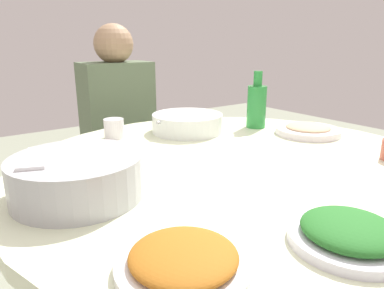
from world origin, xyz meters
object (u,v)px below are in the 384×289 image
Objects in this scene: green_bottle at (257,105)px; dish_noodles at (308,130)px; stool_for_diner_left at (124,211)px; tea_cup_far at (114,129)px; soup_bowl at (187,124)px; diner_left at (118,115)px; round_dining_table at (238,195)px; rice_bowl at (77,176)px; dish_greens at (349,233)px; dish_stirfry at (184,260)px.

dish_noodles is at bearing -158.93° from green_bottle.
stool_for_diner_left is at bearing 26.46° from dish_noodles.
tea_cup_far is 0.16× the size of stool_for_diner_left.
soup_bowl is 1.31× the size of green_bottle.
tea_cup_far is (0.39, 0.63, 0.02)m from dish_noodles.
dish_noodles is at bearing -121.79° from tea_cup_far.
soup_bowl is 0.53m from diner_left.
diner_left reaches higher than green_bottle.
soup_bowl is 1.24× the size of dish_noodles.
tea_cup_far is at bearing 20.35° from round_dining_table.
stool_for_diner_left is at bearing -29.82° from rice_bowl.
round_dining_table is at bearing 177.73° from stool_for_diner_left.
rice_bowl is 1.30× the size of green_bottle.
green_bottle is at bearing -151.90° from diner_left.
rice_bowl is 0.68× the size of stool_for_diner_left.
dish_greens is 0.48× the size of stool_for_diner_left.
dish_stirfry is 1.02m from green_bottle.
green_bottle is 0.59m from tea_cup_far.
dish_noodles is (-0.31, -0.36, -0.02)m from soup_bowl.
dish_stirfry is at bearing 163.03° from tea_cup_far.
dish_noodles is 1.15× the size of dish_greens.
dish_greens is (-0.53, 0.60, 0.00)m from dish_noodles.
diner_left is at bearing -20.33° from dish_stirfry.
green_bottle is (0.73, -0.52, 0.07)m from dish_greens.
dish_stirfry is 0.84m from tea_cup_far.
stool_for_diner_left is (0.88, -0.50, -0.60)m from rice_bowl.
round_dining_table is at bearing 101.70° from dish_noodles.
tea_cup_far is (0.19, 0.56, -0.06)m from green_bottle.
soup_bowl is at bearing 69.59° from green_bottle.
soup_bowl is 0.68× the size of stool_for_diner_left.
dish_noodles is 1.05× the size of green_bottle.
dish_greens is (-0.43, 0.15, 0.12)m from round_dining_table.
green_bottle is at bearing -73.80° from rice_bowl.
green_bottle is at bearing -108.83° from tea_cup_far.
rice_bowl is 0.66m from soup_bowl.
diner_left reaches higher than dish_noodles.
soup_bowl is at bearing -16.05° from dish_greens.
soup_bowl is at bearing -107.20° from tea_cup_far.
rice_bowl is 1.18m from stool_for_diner_left.
stool_for_diner_left is 0.59× the size of diner_left.
round_dining_table is 0.47m from dish_greens.
tea_cup_far is (0.49, 0.18, 0.14)m from round_dining_table.
green_bottle is 0.97m from stool_for_diner_left.
green_bottle is (0.30, -0.38, 0.20)m from round_dining_table.
diner_left reaches higher than stool_for_diner_left.
dish_greens is at bearing 131.42° from dish_noodles.
diner_left is at bearing 26.46° from dish_noodles.
dish_greens reaches higher than stool_for_diner_left.
tea_cup_far is (0.92, 0.04, 0.02)m from dish_greens.
round_dining_table is at bearing -18.48° from dish_greens.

